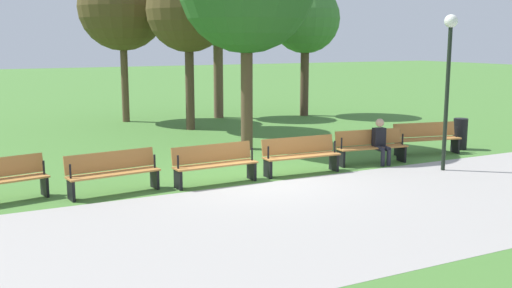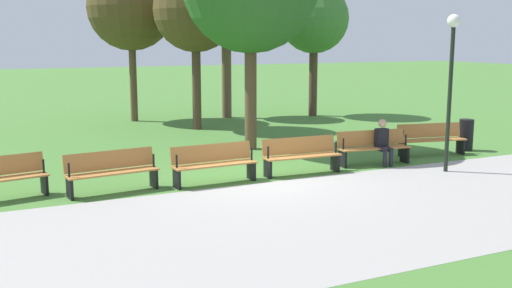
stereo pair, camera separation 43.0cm
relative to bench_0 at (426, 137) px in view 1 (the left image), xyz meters
The scene contains 14 objects.
ground_plane 5.72m from the bench_0, ahead, with size 120.00×120.00×0.00m, color #477A33.
path_paving 6.83m from the bench_0, 33.73° to the left, with size 25.65×5.65×0.01m, color #A39E99.
bench_0 is the anchor object (origin of this frame).
bench_1 2.28m from the bench_0, ahead, with size 2.01×0.69×0.89m.
bench_2 4.56m from the bench_0, ahead, with size 1.98×0.55×0.89m.
bench_3 6.83m from the bench_0, ahead, with size 1.98×0.55×0.89m.
bench_4 9.09m from the bench_0, ahead, with size 2.01×0.69×0.89m.
person_seated 2.13m from the bench_0, 13.99° to the left, with size 0.37×0.55×1.20m.
tree_0 12.85m from the bench_0, 61.56° to the right, with size 3.40×3.40×6.20m.
tree_1 9.94m from the bench_0, 99.69° to the right, with size 2.92×2.92×5.58m.
tree_2 9.47m from the bench_0, 60.40° to the right, with size 2.99×2.99×5.78m.
tree_3 11.02m from the bench_0, 78.73° to the right, with size 2.68×2.68×5.65m.
lamp_post 3.09m from the bench_0, 58.29° to the left, with size 0.32×0.32×3.84m.
trash_bin 1.43m from the bench_0, behind, with size 0.41×0.41×0.93m, color black.
Camera 1 is at (6.36, 12.12, 3.24)m, focal length 41.86 mm.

